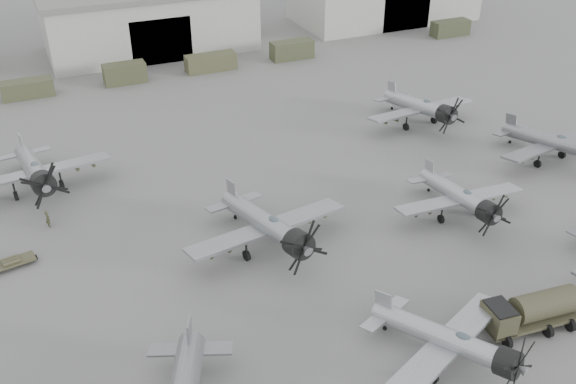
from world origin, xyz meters
name	(u,v)px	position (x,y,z in m)	size (l,w,h in m)	color
ground	(369,320)	(0.00, 0.00, 0.00)	(220.00, 220.00, 0.00)	#60605D
hangar_center	(149,18)	(0.00, 61.96, 4.37)	(29.00, 14.80, 8.70)	#B4B4A9
support_truck_2	(27,89)	(-17.57, 50.00, 1.02)	(5.92, 2.20, 2.05)	#40432B
support_truck_3	(125,73)	(-6.11, 50.00, 1.24)	(5.17, 2.20, 2.47)	#40412A
support_truck_4	(211,62)	(5.02, 50.00, 1.08)	(6.57, 2.20, 2.16)	#46472E
support_truck_5	(292,50)	(16.56, 50.00, 1.21)	(5.83, 2.20, 2.43)	#3E412B
support_truck_7	(450,28)	(42.58, 50.00, 1.14)	(5.86, 2.20, 2.27)	#393E29
aircraft_near_1	(453,342)	(2.43, -5.59, 2.05)	(11.04, 10.00, 4.51)	#9C9FA5
aircraft_mid_1	(270,226)	(-3.11, 9.76, 2.40)	(13.27, 11.94, 5.27)	gray
aircraft_mid_2	(462,198)	(13.06, 7.75, 2.07)	(11.36, 10.22, 4.54)	#979AA0
aircraft_mid_3	(555,143)	(27.18, 12.37, 2.15)	(11.93, 10.74, 4.74)	gray
aircraft_far_0	(35,171)	(-18.51, 25.91, 2.37)	(13.12, 11.81, 5.22)	gray
aircraft_far_1	(423,107)	(20.30, 24.29, 2.26)	(12.45, 11.20, 4.97)	#96999E
fuel_tanker	(532,310)	(9.25, -4.75, 1.49)	(6.91, 2.81, 2.60)	#3B3926
ground_crew	(48,219)	(-18.32, 20.22, 0.78)	(0.57, 0.37, 1.55)	#3D3E28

